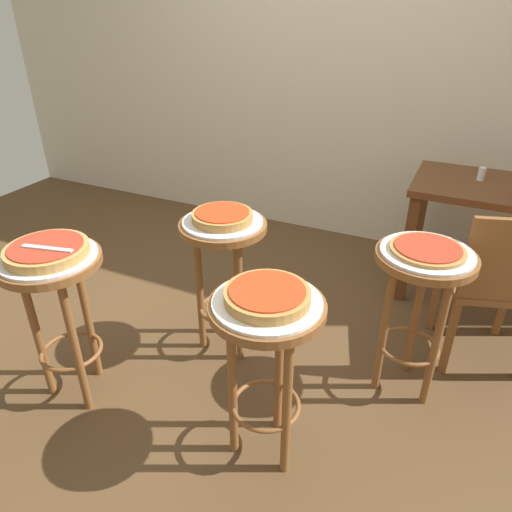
# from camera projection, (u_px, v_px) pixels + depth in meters

# --- Properties ---
(ground_plane) EXTENTS (6.00, 6.00, 0.00)m
(ground_plane) POSITION_uv_depth(u_px,v_px,m) (232.00, 346.00, 2.55)
(ground_plane) COLOR brown
(back_wall) EXTENTS (6.00, 0.10, 3.00)m
(back_wall) POSITION_uv_depth(u_px,v_px,m) (342.00, 24.00, 3.13)
(back_wall) COLOR beige
(back_wall) RESTS_ON ground_plane
(stool_foreground) EXTENTS (0.42, 0.42, 0.73)m
(stool_foreground) POSITION_uv_depth(u_px,v_px,m) (58.00, 295.00, 2.01)
(stool_foreground) COLOR brown
(stool_foreground) RESTS_ON ground_plane
(serving_plate_foreground) EXTENTS (0.39, 0.39, 0.01)m
(serving_plate_foreground) POSITION_uv_depth(u_px,v_px,m) (48.00, 257.00, 1.91)
(serving_plate_foreground) COLOR silver
(serving_plate_foreground) RESTS_ON stool_foreground
(pizza_foreground) EXTENTS (0.33, 0.33, 0.05)m
(pizza_foreground) POSITION_uv_depth(u_px,v_px,m) (47.00, 250.00, 1.90)
(pizza_foreground) COLOR tan
(pizza_foreground) RESTS_ON serving_plate_foreground
(stool_middle) EXTENTS (0.42, 0.42, 0.73)m
(stool_middle) POSITION_uv_depth(u_px,v_px,m) (267.00, 345.00, 1.72)
(stool_middle) COLOR brown
(stool_middle) RESTS_ON ground_plane
(serving_plate_middle) EXTENTS (0.39, 0.39, 0.01)m
(serving_plate_middle) POSITION_uv_depth(u_px,v_px,m) (267.00, 302.00, 1.63)
(serving_plate_middle) COLOR white
(serving_plate_middle) RESTS_ON stool_middle
(pizza_middle) EXTENTS (0.30, 0.30, 0.05)m
(pizza_middle) POSITION_uv_depth(u_px,v_px,m) (267.00, 295.00, 1.61)
(pizza_middle) COLOR #B78442
(pizza_middle) RESTS_ON serving_plate_middle
(stool_leftside) EXTENTS (0.42, 0.42, 0.73)m
(stool_leftside) POSITION_uv_depth(u_px,v_px,m) (224.00, 257.00, 2.30)
(stool_leftside) COLOR brown
(stool_leftside) RESTS_ON ground_plane
(serving_plate_leftside) EXTENTS (0.38, 0.38, 0.01)m
(serving_plate_leftside) POSITION_uv_depth(u_px,v_px,m) (223.00, 222.00, 2.21)
(serving_plate_leftside) COLOR silver
(serving_plate_leftside) RESTS_ON stool_leftside
(pizza_leftside) EXTENTS (0.29, 0.29, 0.05)m
(pizza_leftside) POSITION_uv_depth(u_px,v_px,m) (223.00, 216.00, 2.20)
(pizza_leftside) COLOR #B78442
(pizza_leftside) RESTS_ON serving_plate_leftside
(stool_rear) EXTENTS (0.42, 0.42, 0.73)m
(stool_rear) POSITION_uv_depth(u_px,v_px,m) (419.00, 291.00, 2.03)
(stool_rear) COLOR brown
(stool_rear) RESTS_ON ground_plane
(serving_plate_rear) EXTENTS (0.38, 0.38, 0.01)m
(serving_plate_rear) POSITION_uv_depth(u_px,v_px,m) (427.00, 253.00, 1.94)
(serving_plate_rear) COLOR silver
(serving_plate_rear) RESTS_ON stool_rear
(pizza_rear) EXTENTS (0.31, 0.31, 0.02)m
(pizza_rear) POSITION_uv_depth(u_px,v_px,m) (428.00, 249.00, 1.94)
(pizza_rear) COLOR #B78442
(pizza_rear) RESTS_ON serving_plate_rear
(dining_table) EXTENTS (0.91, 0.61, 0.73)m
(dining_table) POSITION_uv_depth(u_px,v_px,m) (493.00, 207.00, 2.73)
(dining_table) COLOR #5B3319
(dining_table) RESTS_ON ground_plane
(condiment_shaker) EXTENTS (0.04, 0.04, 0.08)m
(condiment_shaker) POSITION_uv_depth(u_px,v_px,m) (482.00, 174.00, 2.72)
(condiment_shaker) COLOR white
(condiment_shaker) RESTS_ON dining_table
(wooden_chair) EXTENTS (0.50, 0.50, 0.85)m
(wooden_chair) POSITION_uv_depth(u_px,v_px,m) (495.00, 283.00, 2.24)
(wooden_chair) COLOR brown
(wooden_chair) RESTS_ON ground_plane
(pizza_server_knife) EXTENTS (0.22, 0.07, 0.01)m
(pizza_server_knife) POSITION_uv_depth(u_px,v_px,m) (47.00, 248.00, 1.86)
(pizza_server_knife) COLOR silver
(pizza_server_knife) RESTS_ON pizza_foreground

